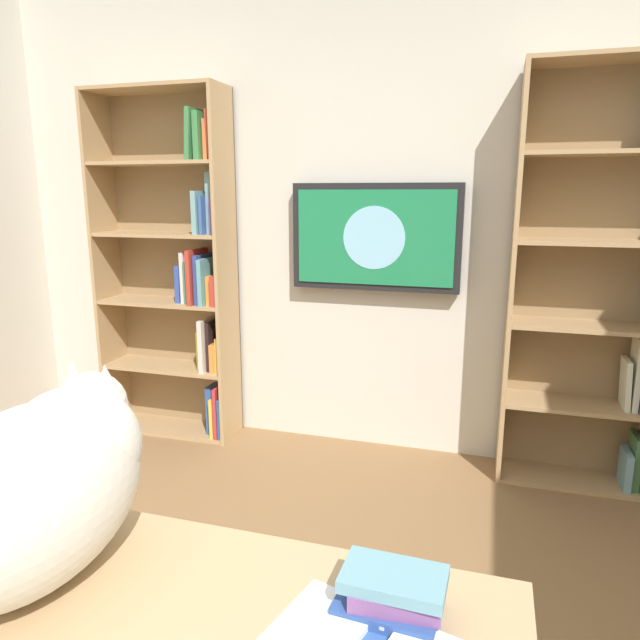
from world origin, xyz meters
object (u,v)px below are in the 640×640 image
bookshelf_left (629,295)px  wall_mounted_tv (375,237)px  desk_book_stack (393,594)px  bookshelf_right (181,272)px  cat (47,479)px

bookshelf_left → wall_mounted_tv: size_ratio=2.22×
desk_book_stack → bookshelf_right: bearing=-52.5°
wall_mounted_tv → cat: size_ratio=1.45×
bookshelf_left → wall_mounted_tv: (1.25, -0.08, 0.24)m
bookshelf_left → cat: size_ratio=3.23×
bookshelf_right → cat: bookshelf_right is taller
bookshelf_left → cat: bearing=57.2°
bookshelf_left → desk_book_stack: bearing=70.3°
bookshelf_right → wall_mounted_tv: size_ratio=2.21×
wall_mounted_tv → cat: bearing=85.8°
bookshelf_left → cat: 2.62m
bookshelf_right → desk_book_stack: size_ratio=10.60×
bookshelf_right → cat: size_ratio=3.20×
desk_book_stack → cat: bearing=5.3°
bookshelf_left → bookshelf_right: bookshelf_left is taller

